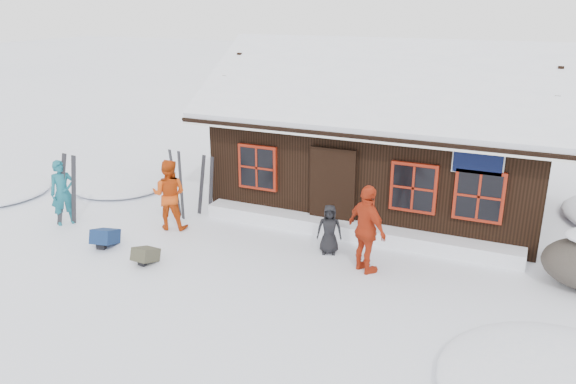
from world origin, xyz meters
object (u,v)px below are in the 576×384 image
object	(u,v)px
skier_teal	(63,193)
skier_orange_left	(169,194)
backpack_blue	(106,240)
backpack_olive	(146,257)
skier_crouched	(329,229)
ski_pair_left	(68,190)
ski_poles	(364,237)
skier_orange_right	(367,230)

from	to	relation	value
skier_teal	skier_orange_left	bearing A→B (deg)	-37.66
backpack_blue	backpack_olive	distance (m)	1.42
skier_crouched	backpack_olive	xyz separation A→B (m)	(-3.37, -2.09, -0.42)
ski_pair_left	backpack_blue	distance (m)	1.98
skier_teal	ski_pair_left	bearing A→B (deg)	-47.36
backpack_blue	ski_poles	bearing A→B (deg)	3.03
ski_pair_left	skier_teal	bearing A→B (deg)	171.16
skier_orange_left	ski_pair_left	distance (m)	2.55
skier_orange_left	skier_crouched	world-z (taller)	skier_orange_left
backpack_olive	skier_orange_left	bearing A→B (deg)	111.82
skier_orange_right	backpack_blue	xyz separation A→B (m)	(-5.74, -1.21, -0.77)
skier_orange_left	ski_pair_left	bearing A→B (deg)	2.33
skier_orange_right	ski_pair_left	distance (m)	7.46
ski_pair_left	backpack_blue	size ratio (longest dim) A/B	3.12
backpack_blue	skier_orange_left	bearing A→B (deg)	52.52
skier_orange_right	skier_orange_left	bearing A→B (deg)	31.43
skier_teal	ski_poles	xyz separation A→B (m)	(7.44, 0.86, -0.20)
ski_pair_left	backpack_olive	bearing A→B (deg)	-35.98
skier_orange_left	skier_teal	bearing A→B (deg)	1.76
skier_orange_left	skier_orange_right	world-z (taller)	skier_orange_right
ski_pair_left	backpack_olive	size ratio (longest dim) A/B	3.64
ski_pair_left	backpack_olive	xyz separation A→B (m)	(3.08, -1.05, -0.75)
skier_orange_right	skier_crouched	distance (m)	1.18
skier_teal	ski_poles	size ratio (longest dim) A/B	1.25
skier_crouched	ski_pair_left	xyz separation A→B (m)	(-6.45, -1.04, 0.33)
ski_pair_left	ski_poles	world-z (taller)	ski_pair_left
skier_orange_left	backpack_blue	distance (m)	1.82
backpack_blue	skier_crouched	bearing A→B (deg)	7.76
backpack_blue	backpack_olive	world-z (taller)	backpack_blue
skier_crouched	backpack_blue	xyz separation A→B (m)	(-4.75, -1.75, -0.40)
backpack_olive	skier_teal	bearing A→B (deg)	164.46
ski_poles	skier_orange_left	bearing A→B (deg)	-179.77
skier_crouched	ski_pair_left	size ratio (longest dim) A/B	0.60
skier_crouched	skier_orange_left	bearing A→B (deg)	164.92
skier_orange_left	skier_crouched	distance (m)	4.05
ski_poles	backpack_olive	world-z (taller)	ski_poles
skier_orange_left	backpack_olive	bearing A→B (deg)	93.44
skier_teal	skier_crouched	xyz separation A→B (m)	(6.60, 1.06, -0.26)
skier_teal	ski_pair_left	size ratio (longest dim) A/B	0.88
ski_poles	backpack_blue	world-z (taller)	ski_poles
skier_orange_right	ski_pair_left	xyz separation A→B (m)	(-7.44, -0.50, -0.04)
skier_teal	skier_crouched	world-z (taller)	skier_teal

